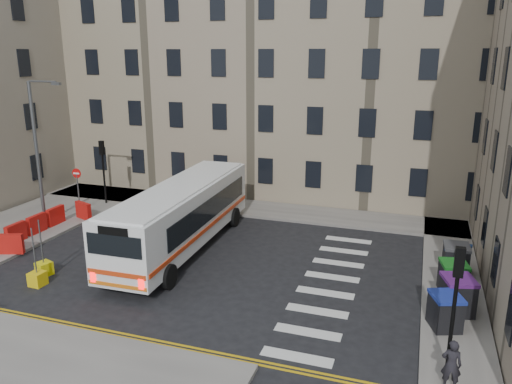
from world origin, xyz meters
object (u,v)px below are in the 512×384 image
Objects in this scene: streetlamp at (37,151)px; wheelie_bin_d at (456,259)px; pedestrian at (451,365)px; bollard_yellow at (44,269)px; bus at (182,214)px; wheelie_bin_c at (453,277)px; bollard_chevron at (38,279)px; wheelie_bin_a at (445,311)px; wheelie_bin_e at (457,259)px; wheelie_bin_b at (457,295)px.

wheelie_bin_d is (22.12, 0.15, -3.50)m from streetlamp.
wheelie_bin_d is 8.45m from pedestrian.
streetlamp reaches higher than wheelie_bin_d.
bus is at bearing 46.88° from bollard_yellow.
bollard_chevron is at bearing -176.46° from wheelie_bin_c.
wheelie_bin_a reaches higher than bollard_yellow.
wheelie_bin_e is at bearing 0.95° from streetlamp.
wheelie_bin_e is (0.17, 3.81, -0.08)m from wheelie_bin_b.
bus is 12.83m from wheelie_bin_c.
bus is 7.96× the size of wheelie_bin_b.
wheelie_bin_e is at bearing 3.24° from bus.
bus is at bearing 141.80° from wheelie_bin_a.
wheelie_bin_a is 16.87m from bollard_yellow.
bus is 8.88× the size of wheelie_bin_c.
streetlamp reaches higher than bollard_yellow.
streetlamp reaches higher than wheelie_bin_a.
wheelie_bin_d reaches higher than wheelie_bin_c.
bollard_chevron is (-16.75, -4.70, -0.50)m from wheelie_bin_c.
wheelie_bin_a reaches higher than bollard_chevron.
wheelie_bin_c is at bearing 12.28° from bollard_yellow.
wheelie_bin_e is 0.84× the size of pedestrian.
streetlamp is 13.57× the size of bollard_yellow.
bollard_chevron is at bearing 165.78° from wheelie_bin_a.
bollard_chevron is at bearing -63.58° from bollard_yellow.
bus is at bearing -4.49° from streetlamp.
streetlamp is at bearing -164.36° from wheelie_bin_e.
wheelie_bin_a is 4.93m from wheelie_bin_d.
wheelie_bin_c is 17.41m from bollard_chevron.
wheelie_bin_a is at bearing -125.56° from wheelie_bin_b.
wheelie_bin_b reaches higher than bollard_chevron.
bollard_chevron is at bearing -143.46° from wheelie_bin_e.
wheelie_bin_c is 2.27× the size of bollard_yellow.
wheelie_bin_c reaches higher than bollard_yellow.
bollard_chevron is (0.47, -0.95, 0.00)m from bollard_yellow.
wheelie_bin_e is at bearing 62.85° from wheelie_bin_a.
pedestrian is (-0.48, -8.44, 0.10)m from wheelie_bin_d.
wheelie_bin_a is at bearing 2.54° from bollard_yellow.
bus is 13.15m from wheelie_bin_b.
pedestrian is 16.56m from bollard_chevron.
wheelie_bin_b reaches higher than wheelie_bin_d.
wheelie_bin_a is 2.36× the size of bollard_yellow.
bus reaches higher than wheelie_bin_c.
wheelie_bin_e is (0.63, 5.13, -0.01)m from wheelie_bin_a.
bus reaches higher than wheelie_bin_a.
streetlamp is at bearing 163.30° from wheelie_bin_c.
wheelie_bin_c is at bearing -4.57° from streetlamp.
wheelie_bin_d is 18.17m from bollard_chevron.
wheelie_bin_e is (13.00, 1.09, -1.11)m from bus.
bus is 20.14× the size of bollard_yellow.
pedestrian is at bearing -6.39° from bollard_chevron.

